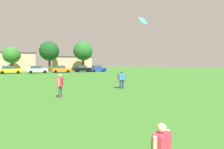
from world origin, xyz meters
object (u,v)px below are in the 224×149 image
object	(u,v)px
bystander_near_trees	(60,84)
parked_car_blue_4	(98,68)
parked_car_yellow_0	(10,70)
parked_car_silver_1	(37,69)
parked_car_black_3	(83,69)
adult_bystander	(122,78)
tree_right	(49,51)
child_kite_flyer	(161,147)
parked_car_orange_2	(61,69)
kite	(143,21)
tree_center	(12,55)
tree_far_right	(83,51)

from	to	relation	value
bystander_near_trees	parked_car_blue_4	distance (m)	36.21
parked_car_yellow_0	parked_car_silver_1	xyz separation A→B (m)	(5.37, -0.27, 0.00)
parked_car_black_3	adult_bystander	bearing A→B (deg)	-100.87
tree_right	parked_car_black_3	bearing A→B (deg)	-45.92
parked_car_silver_1	parked_car_black_3	world-z (taller)	same
child_kite_flyer	parked_car_orange_2	distance (m)	41.86
kite	parked_car_blue_4	xyz separation A→B (m)	(7.09, 29.77, -5.49)
child_kite_flyer	parked_car_black_3	bearing A→B (deg)	57.27
tree_center	child_kite_flyer	bearing A→B (deg)	-84.41
parked_car_black_3	parked_car_orange_2	bearing A→B (deg)	-171.37
bystander_near_trees	parked_car_black_3	bearing A→B (deg)	6.78
parked_car_black_3	tree_center	distance (m)	17.75
kite	parked_car_silver_1	size ratio (longest dim) A/B	0.27
parked_car_blue_4	tree_far_right	bearing A→B (deg)	112.17
parked_car_yellow_0	parked_car_silver_1	world-z (taller)	same
parked_car_silver_1	tree_far_right	size ratio (longest dim) A/B	0.50
parked_car_silver_1	tree_far_right	xyz separation A→B (m)	(12.69, 6.24, 4.94)
parked_car_yellow_0	tree_center	bearing A→B (deg)	89.64
kite	parked_car_black_3	size ratio (longest dim) A/B	0.27
bystander_near_trees	parked_car_yellow_0	bearing A→B (deg)	34.40
adult_bystander	parked_car_orange_2	xyz separation A→B (m)	(0.35, 30.19, -0.10)
tree_center	parked_car_orange_2	bearing A→B (deg)	-34.10
child_kite_flyer	parked_car_orange_2	bearing A→B (deg)	64.40
tree_far_right	tree_right	bearing A→B (deg)	166.35
adult_bystander	parked_car_silver_1	size ratio (longest dim) A/B	0.37
bystander_near_trees	parked_car_silver_1	bearing A→B (deg)	24.90
adult_bystander	child_kite_flyer	bearing A→B (deg)	-104.70
adult_bystander	tree_right	world-z (taller)	tree_right
parked_car_silver_1	parked_car_blue_4	size ratio (longest dim) A/B	1.00
tree_right	parked_car_yellow_0	bearing A→B (deg)	-138.20
adult_bystander	tree_center	xyz separation A→B (m)	(-10.26, 37.37, 3.34)
adult_bystander	parked_car_black_3	size ratio (longest dim) A/B	0.37
kite	adult_bystander	bearing A→B (deg)	-162.12
tree_far_right	adult_bystander	bearing A→B (deg)	-102.07
tree_center	tree_right	size ratio (longest dim) A/B	0.77
adult_bystander	tree_center	size ratio (longest dim) A/B	0.25
parked_car_orange_2	tree_far_right	distance (m)	10.77
adult_bystander	parked_car_silver_1	bearing A→B (deg)	110.68
kite	tree_right	xyz separation A→B (m)	(-4.11, 37.49, -0.74)
bystander_near_trees	parked_car_black_3	distance (m)	34.96
parked_car_silver_1	parked_car_blue_4	distance (m)	14.97
parked_car_yellow_0	parked_car_blue_4	distance (m)	20.32
parked_car_yellow_0	adult_bystander	bearing A→B (deg)	-71.21
tree_center	tree_far_right	xyz separation A→B (m)	(18.02, -1.12, 1.49)
parked_car_orange_2	tree_right	world-z (taller)	tree_right
parked_car_yellow_0	tree_center	distance (m)	7.88
child_kite_flyer	parked_car_blue_4	distance (m)	44.75
parked_car_silver_1	parked_car_black_3	bearing A→B (deg)	5.39
adult_bystander	tree_far_right	distance (m)	37.39
parked_car_black_3	tree_far_right	distance (m)	7.40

